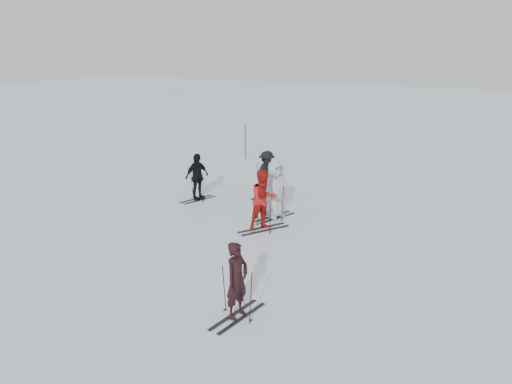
# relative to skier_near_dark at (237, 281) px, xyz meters

# --- Properties ---
(ground) EXTENTS (120.00, 120.00, 0.00)m
(ground) POSITION_rel_skier_near_dark_xyz_m (-2.55, 4.97, -0.88)
(ground) COLOR silver
(ground) RESTS_ON ground
(skier_near_dark) EXTENTS (0.53, 0.71, 1.76)m
(skier_near_dark) POSITION_rel_skier_near_dark_xyz_m (0.00, 0.00, 0.00)
(skier_near_dark) COLOR black
(skier_near_dark) RESTS_ON ground
(skier_red) EXTENTS (1.16, 1.23, 2.00)m
(skier_red) POSITION_rel_skier_near_dark_xyz_m (-1.89, 5.20, 0.12)
(skier_red) COLOR #AA1813
(skier_red) RESTS_ON ground
(skier_grey) EXTENTS (0.95, 1.15, 2.01)m
(skier_grey) POSITION_rel_skier_near_dark_xyz_m (-2.05, 6.45, 0.12)
(skier_grey) COLOR #B7BAC1
(skier_grey) RESTS_ON ground
(skier_uphill_left) EXTENTS (0.77, 1.15, 1.82)m
(skier_uphill_left) POSITION_rel_skier_near_dark_xyz_m (-5.63, 6.98, 0.03)
(skier_uphill_left) COLOR black
(skier_uphill_left) RESTS_ON ground
(skier_uphill_far) EXTENTS (0.80, 1.23, 1.79)m
(skier_uphill_far) POSITION_rel_skier_near_dark_xyz_m (-3.50, 8.79, 0.01)
(skier_uphill_far) COLOR black
(skier_uphill_far) RESTS_ON ground
(skis_near_dark) EXTENTS (1.81, 1.17, 1.23)m
(skis_near_dark) POSITION_rel_skier_near_dark_xyz_m (0.00, 0.00, -0.27)
(skis_near_dark) COLOR black
(skis_near_dark) RESTS_ON ground
(skis_red) EXTENTS (2.09, 1.83, 1.35)m
(skis_red) POSITION_rel_skier_near_dark_xyz_m (-1.89, 5.20, -0.20)
(skis_red) COLOR black
(skis_red) RESTS_ON ground
(skis_grey) EXTENTS (1.93, 1.48, 1.25)m
(skis_grey) POSITION_rel_skier_near_dark_xyz_m (-2.05, 6.45, -0.25)
(skis_grey) COLOR black
(skis_grey) RESTS_ON ground
(skis_uphill_left) EXTENTS (1.79, 1.33, 1.16)m
(skis_uphill_left) POSITION_rel_skier_near_dark_xyz_m (-5.63, 6.98, -0.30)
(skis_uphill_left) COLOR black
(skis_uphill_left) RESTS_ON ground
(skis_uphill_far) EXTENTS (1.96, 1.20, 1.36)m
(skis_uphill_far) POSITION_rel_skier_near_dark_xyz_m (-3.50, 8.79, -0.20)
(skis_uphill_far) COLOR black
(skis_uphill_far) RESTS_ON ground
(piste_marker) EXTENTS (0.05, 0.05, 1.85)m
(piste_marker) POSITION_rel_skier_near_dark_xyz_m (-7.43, 14.34, 0.04)
(piste_marker) COLOR black
(piste_marker) RESTS_ON ground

